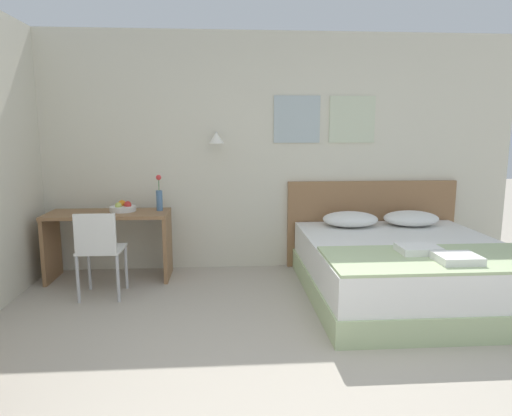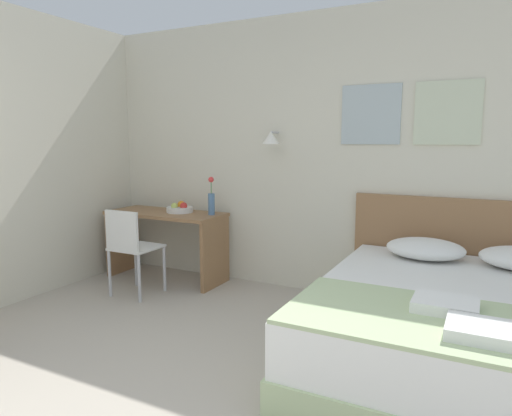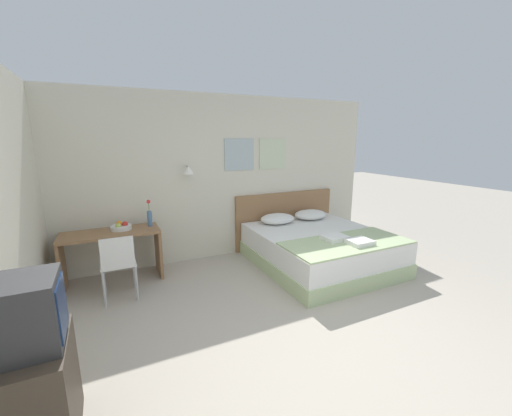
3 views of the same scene
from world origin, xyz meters
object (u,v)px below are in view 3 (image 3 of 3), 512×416
at_px(folded_towel_near_foot, 335,238).
at_px(fruit_bowl, 121,227).
at_px(headboard, 285,219).
at_px(pillow_left, 278,219).
at_px(television, 19,315).
at_px(throw_blanket, 347,243).
at_px(tv_stand, 34,398).
at_px(pillow_right, 310,215).
at_px(desk_chair, 118,262).
at_px(bed, 320,249).
at_px(desk, 112,246).
at_px(flower_vase, 150,216).
at_px(folded_towel_mid_bed, 360,242).

height_order(folded_towel_near_foot, fruit_bowl, fruit_bowl).
xyz_separation_m(headboard, fruit_bowl, (-2.80, -0.24, 0.26)).
distance_m(pillow_left, television, 3.96).
distance_m(throw_blanket, television, 3.65).
height_order(fruit_bowl, television, television).
height_order(throw_blanket, folded_towel_near_foot, folded_towel_near_foot).
bearing_deg(tv_stand, pillow_right, 32.31).
bearing_deg(desk_chair, pillow_left, 13.10).
xyz_separation_m(desk_chair, tv_stand, (-0.58, -1.82, -0.14)).
relative_size(bed, pillow_left, 3.42).
distance_m(throw_blanket, desk, 3.25).
xyz_separation_m(flower_vase, tv_stand, (-1.06, -2.50, -0.51)).
bearing_deg(pillow_left, desk, 179.65).
distance_m(bed, pillow_left, 0.89).
relative_size(pillow_left, television, 1.37).
bearing_deg(fruit_bowl, desk, -158.04).
height_order(flower_vase, tv_stand, flower_vase).
xyz_separation_m(pillow_right, fruit_bowl, (-3.15, 0.07, 0.14)).
height_order(pillow_left, folded_towel_mid_bed, pillow_left).
bearing_deg(folded_towel_near_foot, desk_chair, 167.73).
xyz_separation_m(bed, fruit_bowl, (-2.80, 0.82, 0.50)).
bearing_deg(folded_towel_mid_bed, folded_towel_near_foot, 122.75).
bearing_deg(flower_vase, pillow_left, -2.30).
height_order(bed, tv_stand, tv_stand).
xyz_separation_m(desk_chair, flower_vase, (0.48, 0.68, 0.37)).
xyz_separation_m(fruit_bowl, television, (-0.67, -2.49, 0.18)).
distance_m(folded_towel_mid_bed, tv_stand, 3.69).
height_order(throw_blanket, folded_towel_mid_bed, folded_towel_mid_bed).
distance_m(pillow_left, desk, 2.61).
bearing_deg(fruit_bowl, bed, -16.32).
distance_m(throw_blanket, fruit_bowl, 3.15).
bearing_deg(bed, desk, 165.49).
height_order(pillow_left, throw_blanket, pillow_left).
relative_size(desk, television, 2.86).
distance_m(folded_towel_near_foot, fruit_bowl, 3.00).
relative_size(pillow_left, flower_vase, 1.56).
xyz_separation_m(tv_stand, television, (0.00, 0.00, 0.58)).
xyz_separation_m(folded_towel_near_foot, flower_vase, (-2.32, 1.29, 0.28)).
relative_size(bed, desk, 1.64).
height_order(pillow_right, folded_towel_mid_bed, pillow_right).
bearing_deg(tv_stand, throw_blanket, 17.05).
distance_m(desk_chair, flower_vase, 0.91).
xyz_separation_m(folded_towel_near_foot, fruit_bowl, (-2.71, 1.28, 0.17)).
bearing_deg(pillow_right, headboard, 137.22).
xyz_separation_m(desk, fruit_bowl, (0.14, 0.06, 0.25)).
xyz_separation_m(throw_blanket, tv_stand, (-3.47, -1.07, -0.19)).
relative_size(bed, throw_blanket, 1.15).
relative_size(pillow_right, desk, 0.48).
distance_m(throw_blanket, desk_chair, 2.99).
distance_m(desk, tv_stand, 2.49).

